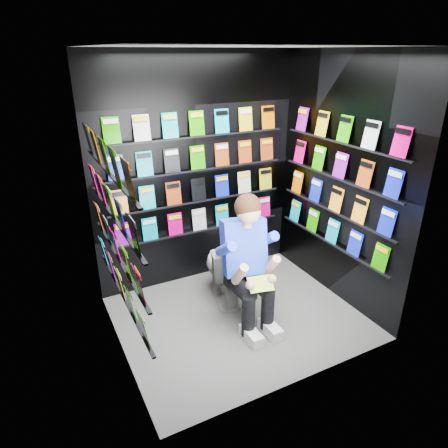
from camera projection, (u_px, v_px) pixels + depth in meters
name	position (u px, v px, depth m)	size (l,w,h in m)	color
floor	(238.00, 317.00, 4.19)	(2.40, 2.40, 0.00)	slate
ceiling	(243.00, 46.00, 3.15)	(2.40, 2.40, 0.00)	white
wall_back	(197.00, 174.00, 4.48)	(2.40, 0.04, 2.60)	black
wall_front	(309.00, 244.00, 2.85)	(2.40, 0.04, 2.60)	black
wall_left	(109.00, 225.00, 3.17)	(0.04, 2.00, 2.60)	black
wall_right	(341.00, 183.00, 4.17)	(0.04, 2.00, 2.60)	black
comics_back	(198.00, 174.00, 4.46)	(2.10, 0.06, 1.37)	#DE6A00
comics_left	(112.00, 224.00, 3.18)	(0.06, 1.70, 1.37)	#DE6A00
comics_right	(338.00, 183.00, 4.15)	(0.06, 1.70, 1.37)	#DE6A00
toilet	(225.00, 269.00, 4.39)	(0.42, 0.75, 0.73)	white
longbox	(252.00, 276.00, 4.64)	(0.23, 0.42, 0.32)	white
longbox_lid	(253.00, 263.00, 4.58)	(0.25, 0.44, 0.03)	white
reader	(242.00, 247.00, 3.90)	(0.57, 0.83, 1.53)	#122BCB
held_comic	(261.00, 284.00, 3.71)	(0.24, 0.01, 0.16)	green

